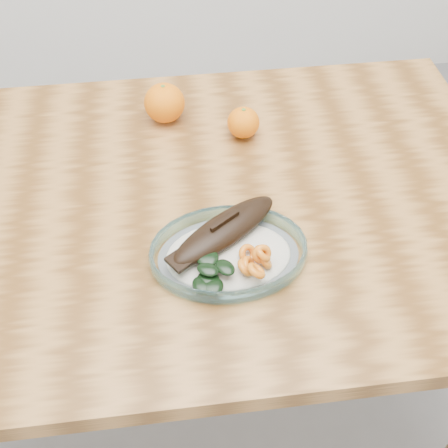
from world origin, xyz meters
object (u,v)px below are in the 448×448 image
Objects in this scene: orange_left at (164,103)px; plated_meal at (228,251)px; orange_right at (243,123)px; dining_table at (199,232)px.

plated_meal is at bearing -77.98° from orange_left.
orange_right is (0.07, 0.32, 0.01)m from plated_meal.
dining_table is 2.55× the size of plated_meal.
orange_left is (-0.04, 0.24, 0.14)m from dining_table.
dining_table is 0.19m from plated_meal.
dining_table is 14.22× the size of orange_left.
plated_meal is 0.40m from orange_left.
plated_meal reaches higher than dining_table.
orange_right is at bearing 56.66° from dining_table.
plated_meal is at bearing -102.78° from orange_right.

